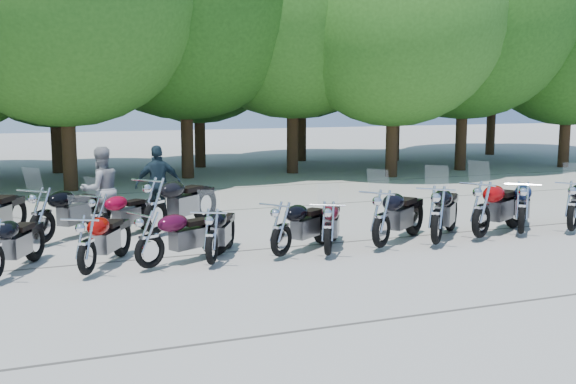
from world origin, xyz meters
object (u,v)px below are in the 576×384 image
object	(u,v)px
motorcycle_6	(328,227)
motorcycle_11	(573,204)
motorcycle_3	(149,238)
motorcycle_5	(281,227)
motorcycle_4	(212,235)
motorcycle_15	(155,204)
motorcycle_14	(100,215)
motorcycle_2	(86,243)
motorcycle_8	(437,213)
motorcycle_7	(382,217)
rider_1	(101,190)
motorcycle_10	(522,206)
rider_2	(158,185)
motorcycle_9	(481,208)
motorcycle_13	(42,214)

from	to	relation	value
motorcycle_6	motorcycle_11	bearing A→B (deg)	-150.37
motorcycle_3	motorcycle_5	bearing A→B (deg)	-117.29
motorcycle_4	motorcycle_15	bearing A→B (deg)	-53.63
motorcycle_5	motorcycle_14	bearing A→B (deg)	12.66
motorcycle_2	motorcycle_14	size ratio (longest dim) A/B	1.03
motorcycle_2	motorcycle_8	size ratio (longest dim) A/B	0.85
motorcycle_3	motorcycle_14	bearing A→B (deg)	-14.23
motorcycle_4	motorcycle_7	xyz separation A→B (m)	(3.35, 0.05, 0.09)
motorcycle_2	rider_1	xyz separation A→B (m)	(0.60, 3.82, 0.34)
motorcycle_10	motorcycle_14	size ratio (longest dim) A/B	1.16
motorcycle_7	motorcycle_14	bearing A→B (deg)	24.35
motorcycle_15	rider_2	world-z (taller)	rider_2
motorcycle_11	rider_1	bearing A→B (deg)	31.68
motorcycle_10	rider_2	distance (m)	8.08
motorcycle_3	motorcycle_6	world-z (taller)	motorcycle_6
rider_1	motorcycle_14	bearing A→B (deg)	64.96
motorcycle_9	motorcycle_11	xyz separation A→B (m)	(2.28, -0.11, -0.05)
motorcycle_6	motorcycle_5	bearing A→B (deg)	13.96
motorcycle_10	motorcycle_4	bearing A→B (deg)	42.09
motorcycle_13	motorcycle_4	bearing A→B (deg)	178.40
motorcycle_3	motorcycle_4	bearing A→B (deg)	-123.16
rider_1	motorcycle_6	bearing A→B (deg)	114.62
motorcycle_4	motorcycle_8	world-z (taller)	motorcycle_8
rider_1	motorcycle_7	bearing A→B (deg)	123.88
motorcycle_6	motorcycle_11	distance (m)	5.80
rider_2	motorcycle_14	bearing A→B (deg)	47.54
motorcycle_11	motorcycle_14	world-z (taller)	motorcycle_11
motorcycle_9	motorcycle_2	bearing A→B (deg)	60.62
motorcycle_9	motorcycle_10	bearing A→B (deg)	-116.45
motorcycle_4	rider_1	size ratio (longest dim) A/B	1.11
motorcycle_3	motorcycle_15	world-z (taller)	motorcycle_15
motorcycle_10	rider_2	world-z (taller)	rider_2
motorcycle_8	motorcycle_10	size ratio (longest dim) A/B	1.04
motorcycle_8	motorcycle_13	bearing A→B (deg)	21.72
motorcycle_8	motorcycle_11	world-z (taller)	motorcycle_8
motorcycle_6	motorcycle_8	world-z (taller)	motorcycle_8
motorcycle_15	motorcycle_10	bearing A→B (deg)	-152.58
motorcycle_7	rider_2	size ratio (longest dim) A/B	1.30
motorcycle_10	rider_2	bearing A→B (deg)	9.26
motorcycle_15	rider_2	bearing A→B (deg)	-54.82
motorcycle_2	motorcycle_11	size ratio (longest dim) A/B	0.90
motorcycle_2	motorcycle_13	size ratio (longest dim) A/B	0.88
motorcycle_9	motorcycle_13	distance (m)	8.80
motorcycle_5	motorcycle_6	world-z (taller)	motorcycle_5
motorcycle_7	rider_1	size ratio (longest dim) A/B	1.28
motorcycle_10	rider_1	bearing A→B (deg)	16.45
motorcycle_9	rider_2	distance (m)	7.22
motorcycle_11	motorcycle_15	bearing A→B (deg)	35.26
motorcycle_6	rider_2	bearing A→B (deg)	-34.36
motorcycle_9	rider_2	size ratio (longest dim) A/B	1.36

